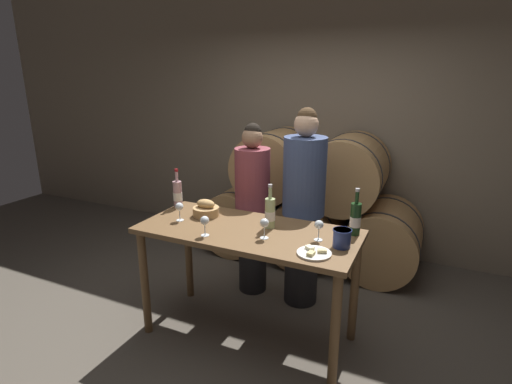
# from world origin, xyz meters

# --- Properties ---
(ground_plane) EXTENTS (10.00, 10.00, 0.00)m
(ground_plane) POSITION_xyz_m (0.00, 0.00, 0.00)
(ground_plane) COLOR #564F44
(stone_wall_back) EXTENTS (10.00, 0.12, 3.20)m
(stone_wall_back) POSITION_xyz_m (0.00, 2.06, 1.60)
(stone_wall_back) COLOR gray
(stone_wall_back) RESTS_ON ground_plane
(barrel_stack) EXTENTS (2.37, 0.82, 1.44)m
(barrel_stack) POSITION_xyz_m (0.00, 1.52, 0.65)
(barrel_stack) COLOR tan
(barrel_stack) RESTS_ON ground_plane
(tasting_table) EXTENTS (1.64, 0.73, 0.91)m
(tasting_table) POSITION_xyz_m (0.00, 0.00, 0.79)
(tasting_table) COLOR brown
(tasting_table) RESTS_ON ground_plane
(person_left) EXTENTS (0.32, 0.32, 1.61)m
(person_left) POSITION_xyz_m (-0.28, 0.67, 0.82)
(person_left) COLOR #232326
(person_left) RESTS_ON ground_plane
(person_right) EXTENTS (0.37, 0.37, 1.76)m
(person_right) POSITION_xyz_m (0.21, 0.67, 0.90)
(person_right) COLOR #232326
(person_right) RESTS_ON ground_plane
(wine_bottle_red) EXTENTS (0.08, 0.08, 0.34)m
(wine_bottle_red) POSITION_xyz_m (0.74, 0.24, 1.03)
(wine_bottle_red) COLOR #193819
(wine_bottle_red) RESTS_ON tasting_table
(wine_bottle_white) EXTENTS (0.08, 0.08, 0.34)m
(wine_bottle_white) POSITION_xyz_m (0.13, 0.10, 1.03)
(wine_bottle_white) COLOR #ADBC7F
(wine_bottle_white) RESTS_ON tasting_table
(wine_bottle_rose) EXTENTS (0.08, 0.08, 0.34)m
(wine_bottle_rose) POSITION_xyz_m (-0.78, 0.21, 1.03)
(wine_bottle_rose) COLOR #BC8E93
(wine_bottle_rose) RESTS_ON tasting_table
(blue_crock) EXTENTS (0.13, 0.13, 0.13)m
(blue_crock) POSITION_xyz_m (0.71, -0.02, 0.98)
(blue_crock) COLOR navy
(blue_crock) RESTS_ON tasting_table
(bread_basket) EXTENTS (0.21, 0.21, 0.14)m
(bread_basket) POSITION_xyz_m (-0.44, 0.12, 0.97)
(bread_basket) COLOR tan
(bread_basket) RESTS_ON tasting_table
(cheese_plate) EXTENTS (0.22, 0.22, 0.04)m
(cheese_plate) POSITION_xyz_m (0.57, -0.20, 0.92)
(cheese_plate) COLOR white
(cheese_plate) RESTS_ON tasting_table
(wine_glass_far_left) EXTENTS (0.06, 0.06, 0.15)m
(wine_glass_far_left) POSITION_xyz_m (-0.57, -0.06, 1.02)
(wine_glass_far_left) COLOR white
(wine_glass_far_left) RESTS_ON tasting_table
(wine_glass_left) EXTENTS (0.06, 0.06, 0.15)m
(wine_glass_left) POSITION_xyz_m (-0.22, -0.24, 1.02)
(wine_glass_left) COLOR white
(wine_glass_left) RESTS_ON tasting_table
(wine_glass_center) EXTENTS (0.06, 0.06, 0.15)m
(wine_glass_center) POSITION_xyz_m (0.18, -0.10, 1.02)
(wine_glass_center) COLOR white
(wine_glass_center) RESTS_ON tasting_table
(wine_glass_right) EXTENTS (0.06, 0.06, 0.15)m
(wine_glass_right) POSITION_xyz_m (0.53, 0.03, 1.02)
(wine_glass_right) COLOR white
(wine_glass_right) RESTS_ON tasting_table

